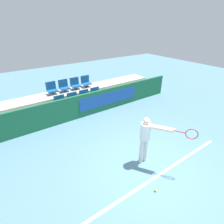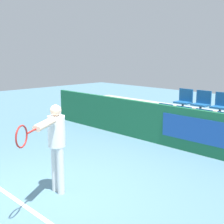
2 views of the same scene
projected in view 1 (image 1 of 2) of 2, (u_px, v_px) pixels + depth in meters
name	position (u px, v px, depth m)	size (l,w,h in m)	color
ground_plane	(147.00, 167.00, 5.43)	(30.00, 30.00, 0.00)	slate
court_baseline	(158.00, 176.00, 5.12)	(5.82, 0.08, 0.01)	white
barrier_wall	(87.00, 105.00, 8.12)	(10.23, 0.14, 1.11)	#19603D
bleacher_tier_front	(81.00, 107.00, 8.73)	(9.83, 1.07, 0.37)	#ADA89E
bleacher_tier_middle	(72.00, 97.00, 9.43)	(9.83, 1.07, 0.73)	#ADA89E
stadium_chair_0	(60.00, 103.00, 8.13)	(0.49, 0.38, 0.61)	#333333
stadium_chair_1	(73.00, 99.00, 8.45)	(0.49, 0.38, 0.61)	#333333
stadium_chair_2	(85.00, 96.00, 8.77)	(0.49, 0.38, 0.61)	#333333
stadium_chair_3	(96.00, 94.00, 9.09)	(0.49, 0.38, 0.61)	#333333
stadium_chair_4	(52.00, 89.00, 8.74)	(0.49, 0.38, 0.61)	#333333
stadium_chair_5	(64.00, 86.00, 9.06)	(0.49, 0.38, 0.61)	#333333
stadium_chair_6	(75.00, 84.00, 9.38)	(0.49, 0.38, 0.61)	#333333
stadium_chair_7	(86.00, 82.00, 9.70)	(0.49, 0.38, 0.61)	#333333
tennis_player	(148.00, 136.00, 5.18)	(0.93, 1.31, 1.61)	silver
tennis_ball	(156.00, 190.00, 4.64)	(0.07, 0.07, 0.07)	#CCDB33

